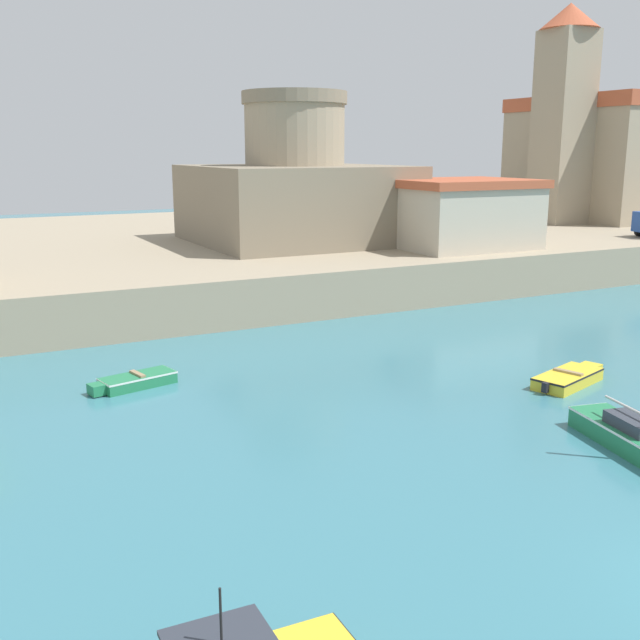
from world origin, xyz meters
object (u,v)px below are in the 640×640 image
at_px(church, 597,152).
at_px(harbor_shed_mid_row, 461,213).
at_px(fortress, 295,192).
at_px(dinghy_green_5, 135,380).
at_px(dinghy_yellow_0, 569,377).

bearing_deg(church, harbor_shed_mid_row, -154.63).
bearing_deg(fortress, dinghy_green_5, -128.99).
bearing_deg(dinghy_green_5, fortress, 51.01).
distance_m(fortress, harbor_shed_mid_row, 11.04).
bearing_deg(harbor_shed_mid_row, dinghy_green_5, -153.55).
bearing_deg(fortress, dinghy_yellow_0, -92.37).
xyz_separation_m(dinghy_green_5, church, (46.63, 22.66, 8.04)).
xyz_separation_m(dinghy_yellow_0, dinghy_green_5, (-14.49, 6.99, -0.01)).
relative_size(dinghy_yellow_0, fortress, 0.30).
bearing_deg(dinghy_yellow_0, church, 42.69).
height_order(dinghy_yellow_0, harbor_shed_mid_row, harbor_shed_mid_row).
xyz_separation_m(dinghy_green_5, fortress, (15.58, 19.25, 5.51)).
bearing_deg(dinghy_yellow_0, fortress, 87.63).
bearing_deg(harbor_shed_mid_row, dinghy_yellow_0, -115.89).
xyz_separation_m(church, fortress, (-31.05, -3.41, -2.53)).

